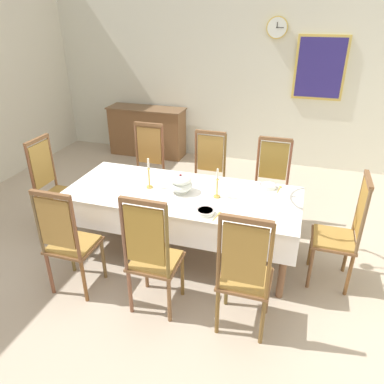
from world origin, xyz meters
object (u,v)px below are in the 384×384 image
object	(u,v)px
chair_north_c	(271,183)
bowl_near_left	(268,186)
spoon_primary	(280,188)
soup_tureen	(181,183)
chair_south_a	(68,240)
chair_north_a	(147,167)
bowl_near_right	(205,212)
chair_north_b	(207,175)
candlestick_east	(217,186)
chair_head_east	(343,231)
framed_painting	(320,68)
spoon_secondary	(219,214)
mounted_clock	(277,27)
candlestick_west	(149,176)
sideboard	(147,131)
chair_south_b	(152,255)
chair_south_c	(245,273)
dining_table	(182,199)
chair_head_west	(54,186)

from	to	relation	value
chair_north_c	bowl_near_left	xyz separation A→B (m)	(0.01, -0.53, 0.21)
spoon_primary	soup_tureen	bearing A→B (deg)	-149.33
chair_south_a	chair_north_a	xyz separation A→B (m)	(0.00, 1.84, 0.01)
bowl_near_right	chair_north_b	bearing A→B (deg)	104.28
chair_north_a	candlestick_east	distance (m)	1.55
chair_north_b	chair_head_east	bearing A→B (deg)	150.39
candlestick_east	framed_painting	bearing A→B (deg)	73.96
chair_north_b	spoon_secondary	distance (m)	1.36
chair_north_a	chair_north_b	world-z (taller)	chair_north_a
chair_north_a	spoon_secondary	distance (m)	1.83
chair_south_a	mounted_clock	size ratio (longest dim) A/B	3.43
chair_south_a	candlestick_west	world-z (taller)	chair_south_a
chair_north_a	spoon_secondary	size ratio (longest dim) A/B	6.73
soup_tureen	candlestick_west	distance (m)	0.36
bowl_near_right	bowl_near_left	bearing A→B (deg)	56.52
bowl_near_right	spoon_secondary	bearing A→B (deg)	11.80
chair_north_c	bowl_near_left	distance (m)	0.57
chair_north_c	sideboard	world-z (taller)	chair_north_c
chair_south_b	chair_south_c	bearing A→B (deg)	0.07
chair_head_east	candlestick_west	xyz separation A→B (m)	(-2.03, 0.00, 0.31)
mounted_clock	framed_painting	world-z (taller)	mounted_clock
chair_south_c	bowl_near_right	size ratio (longest dim) A/B	6.72
dining_table	chair_south_c	world-z (taller)	chair_south_c
chair_south_b	candlestick_west	world-z (taller)	chair_south_b
chair_head_east	mounted_clock	distance (m)	3.68
candlestick_west	chair_north_a	bearing A→B (deg)	115.89
chair_south_a	chair_head_west	world-z (taller)	chair_head_west
chair_north_a	spoon_secondary	bearing A→B (deg)	136.01
chair_head_east	spoon_secondary	bearing A→B (deg)	106.53
chair_south_a	chair_north_a	bearing A→B (deg)	90.00
chair_north_b	chair_south_c	xyz separation A→B (m)	(0.82, -1.84, 0.02)
spoon_secondary	sideboard	world-z (taller)	sideboard
chair_head_west	bowl_near_left	size ratio (longest dim) A/B	6.50
dining_table	candlestick_west	world-z (taller)	candlestick_west
chair_south_b	bowl_near_left	bearing A→B (deg)	57.64
chair_north_b	candlestick_east	size ratio (longest dim) A/B	3.59
bowl_near_left	spoon_primary	distance (m)	0.13
chair_north_c	chair_head_west	world-z (taller)	chair_head_west
spoon_secondary	candlestick_west	bearing A→B (deg)	169.51
chair_north_a	chair_head_east	xyz separation A→B (m)	(2.47, -0.92, 0.00)
chair_south_b	chair_north_c	size ratio (longest dim) A/B	1.06
candlestick_west	framed_painting	bearing A→B (deg)	61.95
bowl_near_right	spoon_primary	world-z (taller)	bowl_near_right
chair_north_a	chair_head_west	bearing A→B (deg)	48.24
chair_south_b	candlestick_east	bearing A→B (deg)	69.29
chair_south_a	candlestick_east	distance (m)	1.55
candlestick_west	spoon_secondary	size ratio (longest dim) A/B	1.94
spoon_primary	mounted_clock	size ratio (longest dim) A/B	0.53
candlestick_east	sideboard	world-z (taller)	candlestick_east
chair_north_c	candlestick_east	size ratio (longest dim) A/B	3.57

